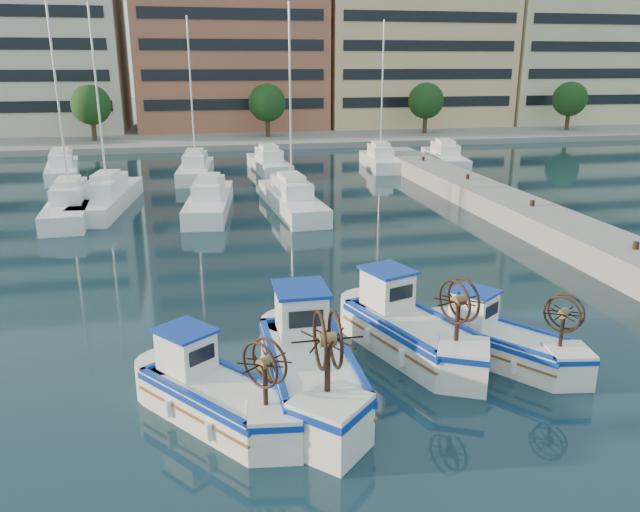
{
  "coord_description": "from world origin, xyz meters",
  "views": [
    {
      "loc": [
        -4.2,
        -14.92,
        8.37
      ],
      "look_at": [
        0.21,
        6.67,
        1.5
      ],
      "focal_mm": 35.0,
      "sensor_mm": 36.0,
      "label": 1
    }
  ],
  "objects_px": {
    "fishing_boat_a": "(214,391)",
    "fishing_boat_c": "(408,327)",
    "fishing_boat_b": "(309,363)",
    "fishing_boat_d": "(500,339)"
  },
  "relations": [
    {
      "from": "fishing_boat_b",
      "to": "fishing_boat_d",
      "type": "relative_size",
      "value": 1.29
    },
    {
      "from": "fishing_boat_b",
      "to": "fishing_boat_c",
      "type": "height_order",
      "value": "fishing_boat_b"
    },
    {
      "from": "fishing_boat_a",
      "to": "fishing_boat_d",
      "type": "height_order",
      "value": "fishing_boat_a"
    },
    {
      "from": "fishing_boat_d",
      "to": "fishing_boat_b",
      "type": "bearing_deg",
      "value": 151.46
    },
    {
      "from": "fishing_boat_a",
      "to": "fishing_boat_c",
      "type": "bearing_deg",
      "value": -14.47
    },
    {
      "from": "fishing_boat_c",
      "to": "fishing_boat_d",
      "type": "bearing_deg",
      "value": -42.94
    },
    {
      "from": "fishing_boat_a",
      "to": "fishing_boat_c",
      "type": "relative_size",
      "value": 0.87
    },
    {
      "from": "fishing_boat_b",
      "to": "fishing_boat_d",
      "type": "bearing_deg",
      "value": 7.61
    },
    {
      "from": "fishing_boat_c",
      "to": "fishing_boat_d",
      "type": "distance_m",
      "value": 2.67
    },
    {
      "from": "fishing_boat_d",
      "to": "fishing_boat_a",
      "type": "bearing_deg",
      "value": 153.87
    }
  ]
}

